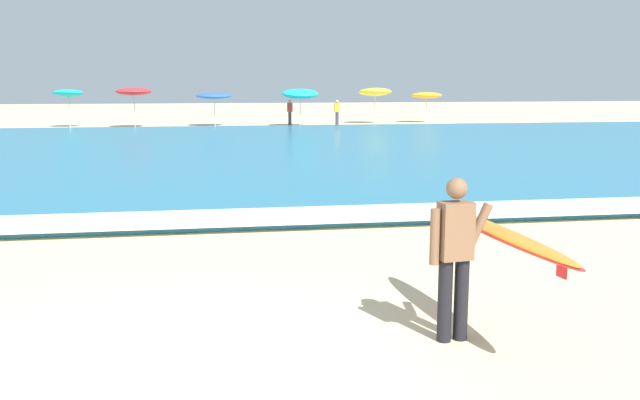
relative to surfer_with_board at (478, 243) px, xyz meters
name	(u,v)px	position (x,y,z in m)	size (l,w,h in m)	color
ground_plane	(177,361)	(-3.10, -0.13, -1.04)	(160.00, 160.00, 0.00)	beige
sea	(199,151)	(-3.10, 19.67, -0.97)	(120.00, 28.00, 0.14)	teal
surf_foam	(191,219)	(-3.10, 6.27, -0.89)	(120.00, 1.74, 0.01)	white
surfer_with_board	(478,243)	(0.00, 0.00, 0.00)	(1.11, 2.82, 1.73)	black
beach_umbrella_1	(68,93)	(-10.73, 35.70, 0.97)	(1.75, 1.78, 2.29)	beige
beach_umbrella_2	(134,92)	(-6.92, 34.83, 1.06)	(2.03, 2.03, 2.33)	beige
beach_umbrella_3	(214,96)	(-2.30, 35.49, 0.78)	(2.20, 2.21, 2.04)	beige
beach_umbrella_4	(300,94)	(2.76, 34.48, 0.91)	(2.23, 2.27, 2.34)	beige
beach_umbrella_5	(375,92)	(7.86, 36.54, 0.97)	(2.10, 2.14, 2.35)	beige
beach_umbrella_6	(427,95)	(11.41, 36.93, 0.74)	(1.99, 2.00, 2.01)	beige
beachgoer_near_row_left	(290,112)	(2.25, 35.45, -0.19)	(0.32, 0.20, 1.58)	#383842
beachgoer_near_row_mid	(337,112)	(5.07, 34.78, -0.19)	(0.32, 0.20, 1.58)	#383842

